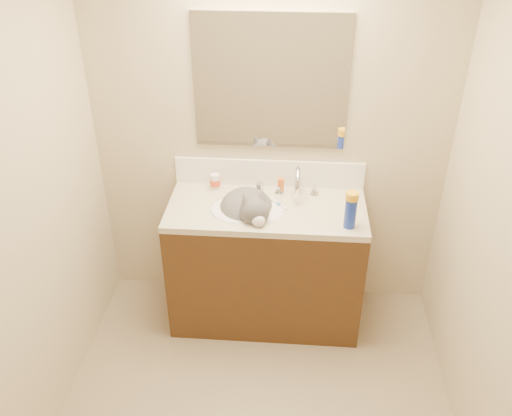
% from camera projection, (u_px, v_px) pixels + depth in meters
% --- Properties ---
extents(room_shell, '(2.24, 2.54, 2.52)m').
position_uv_depth(room_shell, '(253.00, 202.00, 2.11)').
color(room_shell, '#BEAC8D').
rests_on(room_shell, ground).
extents(vanity_cabinet, '(1.20, 0.55, 0.82)m').
position_uv_depth(vanity_cabinet, '(266.00, 266.00, 3.50)').
color(vanity_cabinet, '#3F2511').
rests_on(vanity_cabinet, ground).
extents(counter_slab, '(1.20, 0.55, 0.04)m').
position_uv_depth(counter_slab, '(267.00, 210.00, 3.27)').
color(counter_slab, beige).
rests_on(counter_slab, vanity_cabinet).
extents(basin, '(0.45, 0.36, 0.14)m').
position_uv_depth(basin, '(246.00, 218.00, 3.28)').
color(basin, white).
rests_on(basin, vanity_cabinet).
extents(faucet, '(0.28, 0.20, 0.21)m').
position_uv_depth(faucet, '(297.00, 184.00, 3.32)').
color(faucet, silver).
rests_on(faucet, counter_slab).
extents(cat, '(0.47, 0.50, 0.35)m').
position_uv_depth(cat, '(248.00, 210.00, 3.26)').
color(cat, '#4D4B4D').
rests_on(cat, basin).
extents(backsplash, '(1.20, 0.02, 0.18)m').
position_uv_depth(backsplash, '(269.00, 173.00, 3.44)').
color(backsplash, white).
rests_on(backsplash, counter_slab).
extents(mirror, '(0.90, 0.02, 0.80)m').
position_uv_depth(mirror, '(271.00, 83.00, 3.13)').
color(mirror, white).
rests_on(mirror, room_shell).
extents(pill_bottle, '(0.07, 0.07, 0.10)m').
position_uv_depth(pill_bottle, '(215.00, 182.00, 3.42)').
color(pill_bottle, white).
rests_on(pill_bottle, counter_slab).
extents(pill_label, '(0.08, 0.08, 0.04)m').
position_uv_depth(pill_label, '(215.00, 182.00, 3.43)').
color(pill_label, '#E04925').
rests_on(pill_label, pill_bottle).
extents(silver_jar, '(0.05, 0.05, 0.06)m').
position_uv_depth(silver_jar, '(260.00, 187.00, 3.41)').
color(silver_jar, '#B7B7BC').
rests_on(silver_jar, counter_slab).
extents(amber_bottle, '(0.05, 0.05, 0.10)m').
position_uv_depth(amber_bottle, '(281.00, 185.00, 3.39)').
color(amber_bottle, '#D25B18').
rests_on(amber_bottle, counter_slab).
extents(toothbrush, '(0.11, 0.12, 0.01)m').
position_uv_depth(toothbrush, '(279.00, 204.00, 3.28)').
color(toothbrush, white).
rests_on(toothbrush, counter_slab).
extents(toothbrush_head, '(0.03, 0.03, 0.02)m').
position_uv_depth(toothbrush_head, '(279.00, 204.00, 3.28)').
color(toothbrush_head, '#6095CC').
rests_on(toothbrush_head, counter_slab).
extents(spray_can, '(0.08, 0.08, 0.18)m').
position_uv_depth(spray_can, '(350.00, 213.00, 3.03)').
color(spray_can, '#172FA3').
rests_on(spray_can, counter_slab).
extents(spray_cap, '(0.09, 0.09, 0.04)m').
position_uv_depth(spray_cap, '(352.00, 196.00, 2.98)').
color(spray_cap, gold).
rests_on(spray_cap, spray_can).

